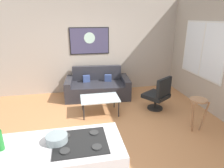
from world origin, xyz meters
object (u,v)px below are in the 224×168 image
bar_stool (198,106)px  coffee_table (100,99)px  couch (98,87)px  mixing_bowl (57,139)px  armchair (159,94)px  wall_painting (90,41)px

bar_stool → coffee_table: bearing=148.8°
couch → bar_stool: 2.82m
couch → mixing_bowl: (-0.88, -3.35, 0.65)m
armchair → mixing_bowl: 3.18m
mixing_bowl → wall_painting: size_ratio=0.21×
armchair → mixing_bowl: size_ratio=3.55×
coffee_table → wall_painting: wall_painting is taller
mixing_bowl → wall_painting: bearing=79.2°
armchair → bar_stool: size_ratio=1.25×
armchair → wall_painting: size_ratio=0.74×
armchair → couch: bearing=139.8°
bar_stool → mixing_bowl: (-2.64, -1.16, 0.39)m
coffee_table → armchair: size_ratio=1.05×
armchair → coffee_table: bearing=176.2°
bar_stool → mixing_bowl: mixing_bowl is taller
armchair → bar_stool: bearing=-69.7°
bar_stool → mixing_bowl: size_ratio=2.85×
coffee_table → wall_painting: (-0.06, 1.59, 1.20)m
bar_stool → wall_painting: (-1.90, 2.71, 1.03)m
coffee_table → bar_stool: size_ratio=1.31×
mixing_bowl → wall_painting: wall_painting is taller
coffee_table → wall_painting: bearing=92.2°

